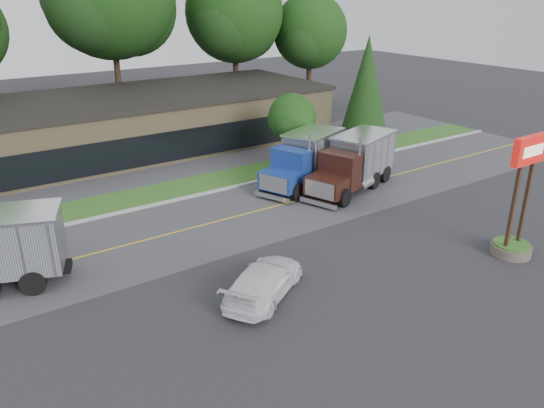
{
  "coord_description": "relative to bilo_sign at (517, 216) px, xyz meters",
  "views": [
    {
      "loc": [
        -12.17,
        -15.05,
        12.09
      ],
      "look_at": [
        2.0,
        5.79,
        1.8
      ],
      "focal_mm": 35.0,
      "sensor_mm": 36.0,
      "label": 1
    }
  ],
  "objects": [
    {
      "name": "tree_far_d",
      "position": [
        5.66,
        35.62,
        7.35
      ],
      "size": [
        10.29,
        9.69,
        14.68
      ],
      "color": "#382619",
      "rests_on": "ground"
    },
    {
      "name": "dump_truck_blue",
      "position": [
        -2.18,
        13.68,
        -0.23
      ],
      "size": [
        7.23,
        4.84,
        3.36
      ],
      "rotation": [
        0.0,
        0.0,
        3.52
      ],
      "color": "black",
      "rests_on": "ground"
    },
    {
      "name": "tree_verge",
      "position": [
        -0.44,
        17.54,
        1.32
      ],
      "size": [
        3.69,
        3.47,
        5.26
      ],
      "color": "#382619",
      "rests_on": "ground"
    },
    {
      "name": "center_line",
      "position": [
        -10.5,
        11.5,
        -2.02
      ],
      "size": [
        60.0,
        0.12,
        0.01
      ],
      "primitive_type": "cube",
      "color": "gold",
      "rests_on": "ground"
    },
    {
      "name": "far_parking",
      "position": [
        -10.5,
        22.5,
        -2.02
      ],
      "size": [
        60.0,
        7.0,
        0.02
      ],
      "primitive_type": "cube",
      "color": "#4F4F54",
      "rests_on": "ground"
    },
    {
      "name": "curb",
      "position": [
        -10.5,
        15.7,
        -2.02
      ],
      "size": [
        60.0,
        0.3,
        0.12
      ],
      "primitive_type": "cube",
      "color": "#9E9E99",
      "rests_on": "ground"
    },
    {
      "name": "ground",
      "position": [
        -10.5,
        2.5,
        -2.02
      ],
      "size": [
        140.0,
        140.0,
        0.0
      ],
      "primitive_type": "plane",
      "color": "#3A3A40",
      "rests_on": "ground"
    },
    {
      "name": "tree_far_e",
      "position": [
        13.63,
        33.6,
        5.5
      ],
      "size": [
        8.26,
        7.78,
        11.79
      ],
      "color": "#382619",
      "rests_on": "ground"
    },
    {
      "name": "dump_truck_maroon",
      "position": [
        0.02,
        11.32,
        -0.22
      ],
      "size": [
        8.01,
        4.83,
        3.36
      ],
      "rotation": [
        0.0,
        0.0,
        3.47
      ],
      "color": "black",
      "rests_on": "ground"
    },
    {
      "name": "rally_car",
      "position": [
        -12.06,
        3.64,
        -1.3
      ],
      "size": [
        5.29,
        4.37,
        1.45
      ],
      "primitive_type": "imported",
      "rotation": [
        0.0,
        0.0,
        2.13
      ],
      "color": "white",
      "rests_on": "ground"
    },
    {
      "name": "strip_mall",
      "position": [
        -8.5,
        28.5,
        -0.02
      ],
      "size": [
        32.0,
        12.0,
        4.0
      ],
      "primitive_type": "cube",
      "color": "#8F7C57",
      "rests_on": "ground"
    },
    {
      "name": "evergreen_right",
      "position": [
        9.5,
        20.5,
        2.68
      ],
      "size": [
        3.77,
        3.77,
        8.57
      ],
      "color": "#382619",
      "rests_on": "ground"
    },
    {
      "name": "grass_verge",
      "position": [
        -10.5,
        17.5,
        -2.02
      ],
      "size": [
        60.0,
        3.4,
        0.03
      ],
      "primitive_type": "cube",
      "color": "#285D1F",
      "rests_on": "ground"
    },
    {
      "name": "road",
      "position": [
        -10.5,
        11.5,
        -2.02
      ],
      "size": [
        60.0,
        8.0,
        0.02
      ],
      "primitive_type": "cube",
      "color": "#4F4F54",
      "rests_on": "ground"
    },
    {
      "name": "bilo_sign",
      "position": [
        0.0,
        0.0,
        0.0
      ],
      "size": [
        2.2,
        1.9,
        5.95
      ],
      "color": "#6B6054",
      "rests_on": "ground"
    }
  ]
}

